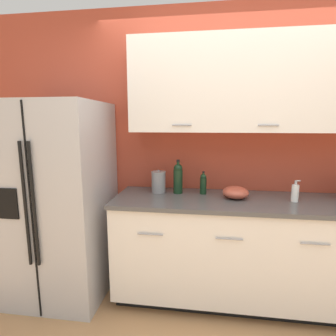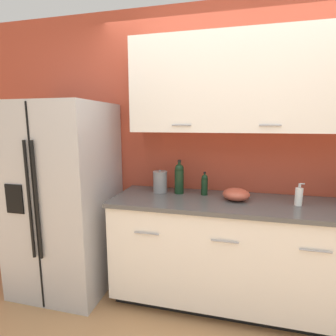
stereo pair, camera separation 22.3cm
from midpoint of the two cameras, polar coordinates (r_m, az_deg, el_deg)
wall_back at (r=2.46m, az=13.08°, el=7.52°), size 10.00×0.39×2.60m
counter_unit at (r=2.45m, az=16.86°, el=-17.01°), size 2.51×0.64×0.93m
refrigerator at (r=2.60m, az=-24.89°, el=-6.55°), size 0.83×0.79×1.74m
wine_bottle at (r=2.36m, az=-0.51°, el=-2.16°), size 0.08×0.08×0.31m
soap_dispenser at (r=2.31m, az=23.48°, el=-5.01°), size 0.06×0.06×0.18m
oil_bottle at (r=2.35m, az=5.00°, el=-3.37°), size 0.06×0.06×0.21m
steel_canister at (r=2.40m, az=-4.74°, el=-3.05°), size 0.13×0.13×0.21m
mixing_bowl at (r=2.26m, az=11.78°, el=-5.27°), size 0.22×0.22×0.10m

